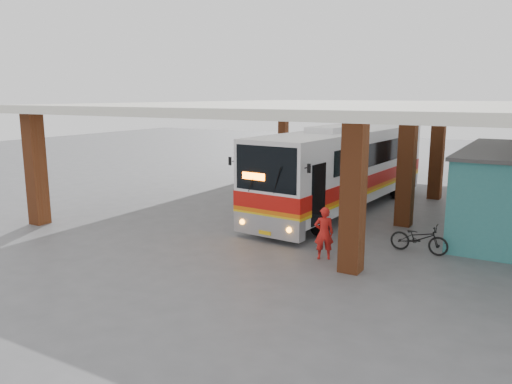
{
  "coord_description": "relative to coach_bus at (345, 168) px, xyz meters",
  "views": [
    {
      "loc": [
        7.57,
        -16.23,
        5.0
      ],
      "look_at": [
        -1.92,
        0.0,
        1.34
      ],
      "focal_mm": 35.0,
      "sensor_mm": 36.0,
      "label": 1
    }
  ],
  "objects": [
    {
      "name": "ground",
      "position": [
        0.04,
        -4.52,
        -1.86
      ],
      "size": [
        90.0,
        90.0,
        0.0
      ],
      "primitive_type": "plane",
      "color": "#515154",
      "rests_on": "ground"
    },
    {
      "name": "motorcycle",
      "position": [
        4.34,
        -4.76,
        -1.38
      ],
      "size": [
        1.85,
        0.69,
        0.96
      ],
      "primitive_type": "imported",
      "rotation": [
        0.0,
        0.0,
        1.54
      ],
      "color": "black",
      "rests_on": "ground"
    },
    {
      "name": "pedestrian",
      "position": [
        1.93,
        -6.89,
        -1.04
      ],
      "size": [
        0.72,
        0.63,
        1.65
      ],
      "primitive_type": "imported",
      "rotation": [
        0.0,
        0.0,
        3.64
      ],
      "color": "red",
      "rests_on": "ground"
    },
    {
      "name": "coach_bus",
      "position": [
        0.0,
        0.0,
        0.0
      ],
      "size": [
        3.6,
        13.02,
        3.75
      ],
      "rotation": [
        0.0,
        0.0,
        -0.07
      ],
      "color": "silver",
      "rests_on": "ground"
    },
    {
      "name": "brick_columns",
      "position": [
        1.47,
        0.48,
        0.31
      ],
      "size": [
        20.1,
        21.6,
        4.35
      ],
      "color": "brown",
      "rests_on": "ground"
    },
    {
      "name": "red_chair",
      "position": [
        4.55,
        4.22,
        -1.46
      ],
      "size": [
        0.48,
        0.48,
        0.88
      ],
      "rotation": [
        0.0,
        0.0,
        -0.04
      ],
      "color": "red",
      "rests_on": "ground"
    },
    {
      "name": "canopy_roof",
      "position": [
        0.54,
        1.98,
        2.64
      ],
      "size": [
        21.0,
        23.0,
        0.3
      ],
      "primitive_type": "cube",
      "color": "silver",
      "rests_on": "brick_columns"
    }
  ]
}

